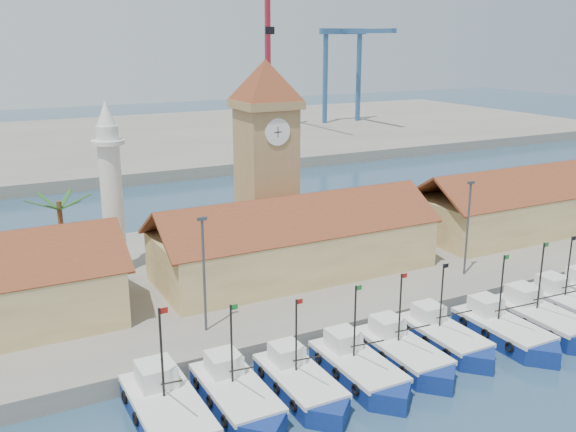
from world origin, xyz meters
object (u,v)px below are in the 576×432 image
boat_0 (170,416)px  clock_tower (266,154)px  minaret (111,188)px  boat_5 (446,339)px

boat_0 → clock_tower: size_ratio=0.47×
boat_0 → minaret: (2.77, 24.95, 8.90)m
boat_0 → minaret: size_ratio=0.65×
boat_0 → minaret: bearing=83.7°
boat_0 → boat_5: size_ratio=1.15×
boat_5 → minaret: size_ratio=0.57×
clock_tower → minaret: clock_tower is taller
boat_5 → clock_tower: 25.63m
boat_0 → boat_5: boat_0 is taller
clock_tower → minaret: (-15.00, 2.00, -2.23)m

